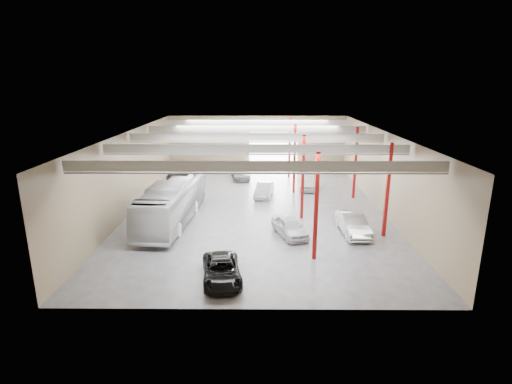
{
  "coord_description": "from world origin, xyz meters",
  "views": [
    {
      "loc": [
        0.22,
        -33.86,
        11.15
      ],
      "look_at": [
        -0.04,
        -1.77,
        2.2
      ],
      "focal_mm": 28.0,
      "sensor_mm": 36.0,
      "label": 1
    }
  ],
  "objects_px": {
    "car_row_a": "(290,227)",
    "car_right_far": "(309,182)",
    "black_sedan": "(222,270)",
    "car_right_near": "(353,224)",
    "car_row_c": "(240,173)",
    "coach_bus": "(172,202)",
    "car_row_b": "(264,190)"
  },
  "relations": [
    {
      "from": "coach_bus",
      "to": "car_row_b",
      "type": "xyz_separation_m",
      "value": [
        7.53,
        7.46,
        -1.02
      ]
    },
    {
      "from": "car_right_far",
      "to": "coach_bus",
      "type": "bearing_deg",
      "value": -130.89
    },
    {
      "from": "black_sedan",
      "to": "car_right_far",
      "type": "height_order",
      "value": "car_right_far"
    },
    {
      "from": "black_sedan",
      "to": "car_row_c",
      "type": "distance_m",
      "value": 25.0
    },
    {
      "from": "car_right_near",
      "to": "black_sedan",
      "type": "bearing_deg",
      "value": -143.69
    },
    {
      "from": "car_row_c",
      "to": "car_right_far",
      "type": "relative_size",
      "value": 1.03
    },
    {
      "from": "coach_bus",
      "to": "car_row_c",
      "type": "height_order",
      "value": "coach_bus"
    },
    {
      "from": "car_right_near",
      "to": "car_right_far",
      "type": "distance_m",
      "value": 13.07
    },
    {
      "from": "car_row_c",
      "to": "car_row_b",
      "type": "bearing_deg",
      "value": -80.24
    },
    {
      "from": "car_row_c",
      "to": "car_right_near",
      "type": "relative_size",
      "value": 0.96
    },
    {
      "from": "car_row_c",
      "to": "car_right_far",
      "type": "distance_m",
      "value": 8.8
    },
    {
      "from": "car_row_a",
      "to": "car_right_far",
      "type": "relative_size",
      "value": 0.93
    },
    {
      "from": "black_sedan",
      "to": "car_right_near",
      "type": "height_order",
      "value": "car_right_near"
    },
    {
      "from": "car_right_near",
      "to": "car_right_far",
      "type": "bearing_deg",
      "value": 95.23
    },
    {
      "from": "coach_bus",
      "to": "car_row_a",
      "type": "distance_m",
      "value": 9.85
    },
    {
      "from": "car_right_near",
      "to": "car_right_far",
      "type": "relative_size",
      "value": 1.07
    },
    {
      "from": "car_row_c",
      "to": "car_right_far",
      "type": "xyz_separation_m",
      "value": [
        7.5,
        -4.6,
        0.09
      ]
    },
    {
      "from": "car_row_b",
      "to": "car_row_c",
      "type": "relative_size",
      "value": 0.9
    },
    {
      "from": "coach_bus",
      "to": "car_right_near",
      "type": "distance_m",
      "value": 14.37
    },
    {
      "from": "car_row_a",
      "to": "car_row_b",
      "type": "relative_size",
      "value": 0.99
    },
    {
      "from": "car_row_a",
      "to": "car_right_near",
      "type": "xyz_separation_m",
      "value": [
        4.79,
        0.45,
        0.08
      ]
    },
    {
      "from": "black_sedan",
      "to": "car_right_far",
      "type": "relative_size",
      "value": 1.03
    },
    {
      "from": "car_right_near",
      "to": "car_row_b",
      "type": "bearing_deg",
      "value": 120.54
    },
    {
      "from": "coach_bus",
      "to": "car_right_near",
      "type": "relative_size",
      "value": 2.54
    },
    {
      "from": "car_row_a",
      "to": "car_row_c",
      "type": "height_order",
      "value": "car_row_a"
    },
    {
      "from": "black_sedan",
      "to": "car_row_b",
      "type": "bearing_deg",
      "value": 73.14
    },
    {
      "from": "coach_bus",
      "to": "car_row_a",
      "type": "relative_size",
      "value": 2.94
    },
    {
      "from": "coach_bus",
      "to": "car_right_far",
      "type": "xyz_separation_m",
      "value": [
        12.31,
        10.36,
        -0.94
      ]
    },
    {
      "from": "car_row_a",
      "to": "car_right_far",
      "type": "distance_m",
      "value": 13.73
    },
    {
      "from": "car_right_near",
      "to": "car_right_far",
      "type": "xyz_separation_m",
      "value": [
        -1.79,
        12.95,
        -0.03
      ]
    },
    {
      "from": "car_row_a",
      "to": "car_right_far",
      "type": "xyz_separation_m",
      "value": [
        3.0,
        13.4,
        0.06
      ]
    },
    {
      "from": "black_sedan",
      "to": "car_row_b",
      "type": "relative_size",
      "value": 1.1
    }
  ]
}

